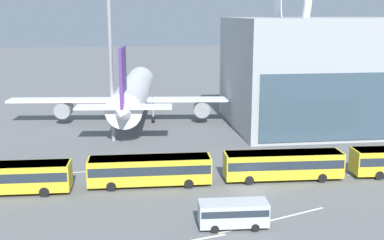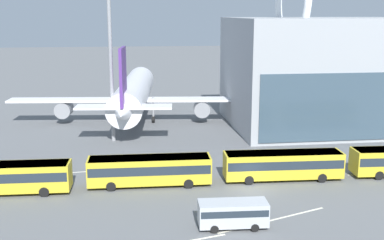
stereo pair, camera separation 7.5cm
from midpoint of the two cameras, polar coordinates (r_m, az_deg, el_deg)
name	(u,v)px [view 1 (the left image)]	position (r m, az deg, el deg)	size (l,w,h in m)	color
ground_plane	(252,191)	(50.33, 7.09, -8.31)	(440.00, 440.00, 0.00)	slate
airliner_at_gate_near	(133,94)	(80.51, -7.01, 3.10)	(40.67, 38.16, 13.39)	white
shuttle_bus_1	(5,176)	(52.11, -21.28, -6.23)	(12.95, 3.22, 3.09)	gold
shuttle_bus_2	(150,169)	(51.00, -5.07, -5.79)	(12.94, 3.13, 3.09)	gold
shuttle_bus_3	(283,164)	(53.48, 10.71, -5.09)	(12.97, 3.31, 3.09)	gold
service_van_foreground	(233,212)	(41.63, 4.86, -10.84)	(5.95, 2.47, 2.28)	#B2B7BC
floodlight_mast	(109,23)	(67.38, -9.80, 11.24)	(2.54, 2.54, 24.62)	gray
lane_stripe_1	(274,220)	(43.95, 9.60, -11.58)	(11.50, 0.25, 0.01)	silver
lane_stripe_3	(106,171)	(56.91, -10.15, -5.91)	(8.35, 0.25, 0.01)	silver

